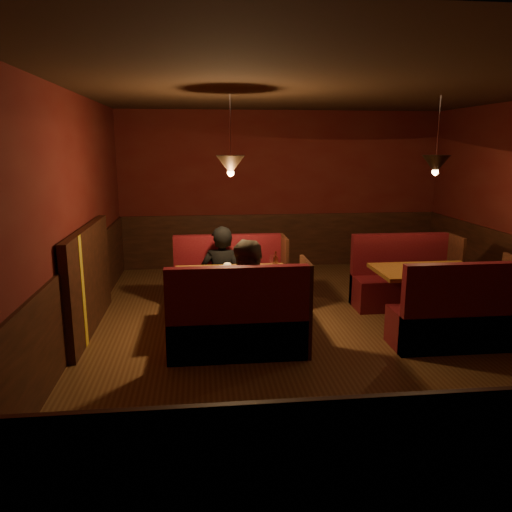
{
  "coord_description": "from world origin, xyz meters",
  "views": [
    {
      "loc": [
        -1.52,
        -5.78,
        2.28
      ],
      "look_at": [
        -0.86,
        0.15,
        0.95
      ],
      "focal_mm": 35.0,
      "sensor_mm": 36.0,
      "label": 1
    }
  ],
  "objects": [
    {
      "name": "main_table",
      "position": [
        -1.14,
        0.15,
        0.58
      ],
      "size": [
        1.41,
        0.85,
        0.98
      ],
      "color": "#533116",
      "rests_on": "ground"
    },
    {
      "name": "second_bench_near",
      "position": [
        1.36,
        -0.7,
        0.33
      ],
      "size": [
        1.45,
        0.54,
        1.04
      ],
      "color": "#41060F",
      "rests_on": "ground"
    },
    {
      "name": "diner_b",
      "position": [
        -0.98,
        -0.47,
        0.81
      ],
      "size": [
        0.9,
        0.76,
        1.61
      ],
      "primitive_type": "imported",
      "rotation": [
        0.0,
        0.0,
        -0.21
      ],
      "color": "#362E25",
      "rests_on": "ground"
    },
    {
      "name": "diner_a",
      "position": [
        -1.25,
        0.77,
        0.79
      ],
      "size": [
        0.63,
        0.47,
        1.58
      ],
      "primitive_type": "imported",
      "rotation": [
        0.0,
        0.0,
        2.98
      ],
      "color": "black",
      "rests_on": "ground"
    },
    {
      "name": "main_bench_far",
      "position": [
        -1.13,
        0.94,
        0.34
      ],
      "size": [
        1.55,
        0.55,
        1.05
      ],
      "color": "#41060F",
      "rests_on": "ground"
    },
    {
      "name": "room",
      "position": [
        -0.28,
        0.04,
        1.05
      ],
      "size": [
        6.02,
        7.02,
        2.92
      ],
      "color": "#512F19",
      "rests_on": "ground"
    },
    {
      "name": "second_table",
      "position": [
        1.33,
        0.08,
        0.55
      ],
      "size": [
        1.31,
        0.84,
        0.74
      ],
      "color": "#533116",
      "rests_on": "ground"
    },
    {
      "name": "second_bench_far",
      "position": [
        1.36,
        0.86,
        0.33
      ],
      "size": [
        1.45,
        0.54,
        1.04
      ],
      "color": "#41060F",
      "rests_on": "ground"
    },
    {
      "name": "main_bench_near",
      "position": [
        -1.13,
        -0.65,
        0.34
      ],
      "size": [
        1.55,
        0.55,
        1.05
      ],
      "color": "#41060F",
      "rests_on": "ground"
    }
  ]
}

